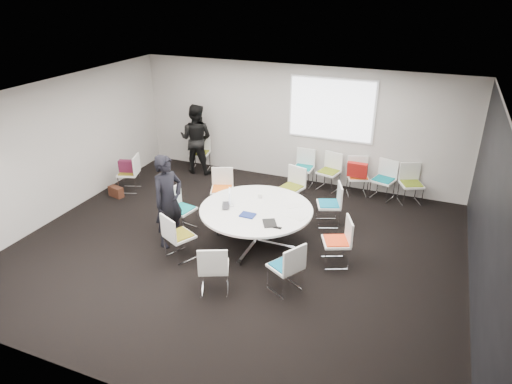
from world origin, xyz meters
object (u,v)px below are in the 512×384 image
at_px(chair_back_d, 383,187).
at_px(maroon_bag, 128,166).
at_px(chair_ring_g, 214,276).
at_px(cup, 260,196).
at_px(chair_spare_left, 130,180).
at_px(chair_person_back, 200,159).
at_px(laptop, 229,206).
at_px(chair_ring_a, 336,250).
at_px(conference_table, 256,218).
at_px(chair_ring_f, 179,244).
at_px(chair_back_b, 328,179).
at_px(brown_bag, 116,192).
at_px(chair_ring_d, 222,197).
at_px(person_back, 196,139).
at_px(person_main, 168,201).
at_px(chair_ring_h, 286,275).
at_px(chair_back_a, 303,175).
at_px(chair_ring_c, 292,195).
at_px(chair_back_e, 410,191).
at_px(chair_ring_b, 329,212).
at_px(chair_ring_e, 182,217).
at_px(chair_back_c, 357,184).

distance_m(chair_back_d, maroon_bag, 5.86).
bearing_deg(chair_ring_g, cup, 66.85).
relative_size(chair_spare_left, cup, 9.78).
relative_size(chair_ring_g, cup, 9.78).
height_order(chair_person_back, laptop, chair_person_back).
relative_size(chair_ring_a, chair_spare_left, 1.00).
bearing_deg(chair_ring_g, laptop, 82.30).
relative_size(conference_table, chair_ring_f, 2.36).
distance_m(chair_person_back, cup, 3.63).
distance_m(chair_ring_g, chair_back_b, 4.55).
bearing_deg(chair_ring_g, brown_bag, 124.10).
relative_size(chair_ring_d, brown_bag, 2.44).
bearing_deg(laptop, person_back, 14.78).
bearing_deg(chair_ring_f, person_main, 163.84).
bearing_deg(chair_ring_f, maroon_bag, 168.05).
bearing_deg(chair_ring_g, chair_back_d, 42.06).
height_order(chair_ring_a, laptop, chair_ring_a).
height_order(conference_table, chair_ring_h, chair_ring_h).
bearing_deg(chair_back_a, person_back, 3.56).
bearing_deg(chair_ring_c, chair_person_back, -5.69).
bearing_deg(chair_ring_f, chair_back_d, 78.91).
distance_m(chair_back_e, laptop, 4.28).
relative_size(chair_ring_b, chair_ring_d, 1.00).
xyz_separation_m(conference_table, laptop, (-0.50, -0.12, 0.22)).
height_order(chair_back_a, chair_person_back, same).
bearing_deg(laptop, chair_spare_left, 45.68).
height_order(chair_ring_f, laptop, chair_ring_f).
xyz_separation_m(chair_back_b, chair_spare_left, (-4.29, -1.82, 0.00)).
bearing_deg(chair_person_back, chair_ring_f, 102.14).
bearing_deg(laptop, chair_back_e, -68.78).
xyz_separation_m(chair_ring_a, brown_bag, (-5.29, 0.79, -0.16)).
bearing_deg(chair_spare_left, person_back, -47.53).
xyz_separation_m(chair_ring_e, chair_spare_left, (-2.08, 1.15, 0.00)).
xyz_separation_m(chair_ring_e, chair_back_a, (1.59, 2.97, 0.00)).
bearing_deg(chair_person_back, conference_table, 122.40).
bearing_deg(chair_back_a, chair_person_back, 0.16).
height_order(conference_table, cup, cup).
bearing_deg(laptop, chair_ring_h, -148.76).
distance_m(conference_table, chair_person_back, 3.97).
xyz_separation_m(chair_ring_d, chair_ring_g, (1.16, -2.67, 0.00)).
distance_m(chair_back_e, person_back, 5.29).
bearing_deg(chair_back_c, chair_ring_b, 61.30).
relative_size(chair_back_a, chair_back_d, 1.00).
height_order(chair_ring_h, maroon_bag, chair_ring_h).
bearing_deg(chair_back_a, maroon_bag, 26.24).
xyz_separation_m(chair_back_b, chair_person_back, (-3.41, -0.01, 0.00)).
height_order(chair_back_d, laptop, chair_back_d).
bearing_deg(maroon_bag, chair_ring_d, 0.01).
height_order(chair_back_c, person_back, person_back).
distance_m(chair_ring_a, cup, 1.81).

